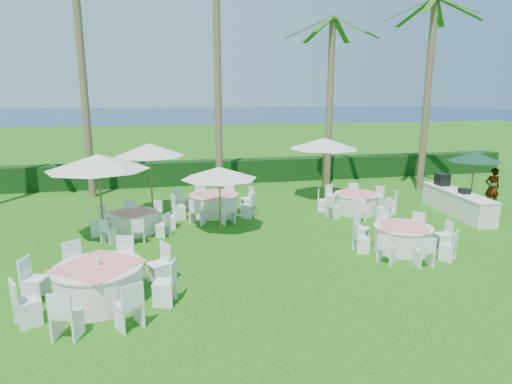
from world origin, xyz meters
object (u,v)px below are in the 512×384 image
at_px(staff_person, 492,188).
at_px(buffet_table, 456,202).
at_px(banquet_table_a, 99,283).
at_px(banquet_table_e, 214,204).
at_px(umbrella_green, 475,157).
at_px(banquet_table_c, 402,237).
at_px(umbrella_a, 98,162).
at_px(banquet_table_d, 134,221).
at_px(banquet_table_f, 356,202).
at_px(umbrella_b, 219,173).
at_px(umbrella_d, 324,143).
at_px(umbrella_c, 150,150).

bearing_deg(staff_person, buffet_table, 28.85).
height_order(banquet_table_a, banquet_table_e, banquet_table_a).
height_order(umbrella_green, staff_person, umbrella_green).
bearing_deg(banquet_table_c, umbrella_a, 161.92).
distance_m(umbrella_green, staff_person, 1.54).
bearing_deg(umbrella_green, staff_person, -12.73).
bearing_deg(umbrella_green, banquet_table_d, -178.25).
relative_size(banquet_table_f, staff_person, 1.79).
height_order(umbrella_a, staff_person, umbrella_a).
height_order(banquet_table_c, umbrella_a, umbrella_a).
relative_size(umbrella_b, buffet_table, 0.63).
bearing_deg(umbrella_d, banquet_table_f, -78.03).
bearing_deg(staff_person, banquet_table_c, 44.12).
height_order(umbrella_a, buffet_table, umbrella_a).
bearing_deg(banquet_table_c, banquet_table_e, 134.04).
distance_m(banquet_table_e, umbrella_c, 3.15).
relative_size(banquet_table_e, banquet_table_f, 1.10).
distance_m(banquet_table_e, banquet_table_f, 5.58).
distance_m(banquet_table_d, umbrella_a, 2.41).
bearing_deg(umbrella_green, banquet_table_f, 176.28).
bearing_deg(umbrella_d, banquet_table_e, -163.52).
xyz_separation_m(banquet_table_a, umbrella_d, (8.37, 8.13, 2.03)).
height_order(banquet_table_d, umbrella_a, umbrella_a).
bearing_deg(banquet_table_f, banquet_table_a, -147.01).
xyz_separation_m(banquet_table_a, umbrella_b, (3.29, 4.33, 1.59)).
distance_m(banquet_table_d, banquet_table_e, 3.33).
height_order(umbrella_a, umbrella_d, umbrella_a).
relative_size(banquet_table_e, staff_person, 1.97).
xyz_separation_m(banquet_table_e, staff_person, (11.25, -1.40, 0.40)).
distance_m(umbrella_b, umbrella_d, 6.36).
bearing_deg(umbrella_a, banquet_table_a, -84.33).
height_order(banquet_table_c, banquet_table_d, banquet_table_c).
distance_m(banquet_table_f, buffet_table, 3.83).
xyz_separation_m(umbrella_b, staff_person, (11.32, 0.92, -1.21)).
relative_size(umbrella_b, umbrella_d, 0.82).
bearing_deg(umbrella_b, banquet_table_f, 14.35).
bearing_deg(buffet_table, umbrella_d, 140.41).
bearing_deg(banquet_table_a, umbrella_b, 52.78).
height_order(umbrella_a, umbrella_green, umbrella_a).
bearing_deg(banquet_table_a, staff_person, 19.78).
relative_size(banquet_table_a, umbrella_d, 1.11).
xyz_separation_m(banquet_table_e, umbrella_a, (-3.80, -2.28, 2.08)).
bearing_deg(banquet_table_d, umbrella_d, 21.40).
distance_m(umbrella_a, umbrella_green, 14.27).
bearing_deg(umbrella_green, umbrella_b, -173.98).
bearing_deg(buffet_table, banquet_table_a, -159.55).
bearing_deg(buffet_table, banquet_table_f, 163.60).
xyz_separation_m(banquet_table_c, banquet_table_d, (-7.88, 3.52, -0.03)).
bearing_deg(staff_person, banquet_table_e, 6.21).
bearing_deg(umbrella_b, banquet_table_c, -29.23).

